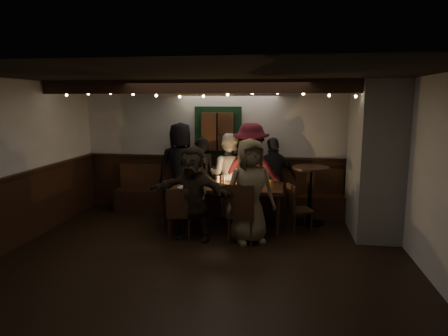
% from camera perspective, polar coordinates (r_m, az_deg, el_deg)
% --- Properties ---
extents(room, '(6.02, 5.01, 2.62)m').
position_cam_1_polar(room, '(7.03, 8.02, -0.25)').
color(room, black).
rests_on(room, ground).
extents(dining_table, '(2.16, 0.93, 0.94)m').
position_cam_1_polar(dining_table, '(7.16, -0.26, -2.98)').
color(dining_table, black).
rests_on(dining_table, ground).
extents(chair_near_left, '(0.45, 0.45, 0.87)m').
position_cam_1_polar(chair_near_left, '(6.61, -6.43, -6.06)').
color(chair_near_left, black).
rests_on(chair_near_left, ground).
extents(chair_near_right, '(0.48, 0.48, 0.98)m').
position_cam_1_polar(chair_near_right, '(6.36, 2.47, -6.04)').
color(chair_near_right, black).
rests_on(chair_near_right, ground).
extents(chair_end, '(0.49, 0.49, 0.84)m').
position_cam_1_polar(chair_end, '(7.05, 10.21, -5.29)').
color(chair_end, black).
rests_on(chair_end, ground).
extents(high_top, '(0.67, 0.67, 1.07)m').
position_cam_1_polar(high_top, '(7.54, 12.20, -2.78)').
color(high_top, black).
rests_on(high_top, ground).
extents(person_a, '(1.02, 0.79, 1.84)m').
position_cam_1_polar(person_a, '(8.06, -6.16, -0.05)').
color(person_a, black).
rests_on(person_a, ground).
extents(person_b, '(0.65, 0.52, 1.56)m').
position_cam_1_polar(person_b, '(7.90, -3.24, -1.26)').
color(person_b, black).
rests_on(person_b, ground).
extents(person_c, '(0.83, 0.66, 1.64)m').
position_cam_1_polar(person_c, '(7.88, 0.59, -0.97)').
color(person_c, white).
rests_on(person_c, ground).
extents(person_d, '(1.20, 0.69, 1.85)m').
position_cam_1_polar(person_d, '(7.69, 3.84, -0.47)').
color(person_d, '#460F1B').
rests_on(person_d, ground).
extents(person_e, '(1.00, 0.71, 1.57)m').
position_cam_1_polar(person_e, '(7.82, 7.07, -1.39)').
color(person_e, '#25262E').
rests_on(person_e, ground).
extents(person_f, '(1.51, 0.77, 1.56)m').
position_cam_1_polar(person_f, '(6.52, -4.40, -3.60)').
color(person_f, black).
rests_on(person_f, ground).
extents(person_g, '(0.97, 0.83, 1.68)m').
position_cam_1_polar(person_g, '(6.39, 3.72, -3.30)').
color(person_g, '#6F6248').
rests_on(person_g, ground).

